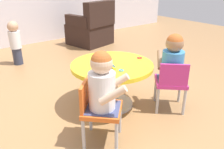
{
  "coord_description": "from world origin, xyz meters",
  "views": [
    {
      "loc": [
        -1.36,
        -1.73,
        1.29
      ],
      "look_at": [
        0.0,
        0.0,
        0.35
      ],
      "focal_mm": 37.46,
      "sensor_mm": 36.0,
      "label": 1
    }
  ],
  "objects_px": {
    "armchair_dark": "(91,29)",
    "seated_child_right": "(173,60)",
    "child_chair_right": "(171,82)",
    "rolling_pin": "(110,65)",
    "toddler_standing": "(15,42)",
    "craft_scissors": "(96,63)",
    "craft_table": "(112,75)",
    "child_chair_left": "(98,109)",
    "seated_child_left": "(102,83)"
  },
  "relations": [
    {
      "from": "toddler_standing",
      "to": "rolling_pin",
      "type": "relative_size",
      "value": 2.93
    },
    {
      "from": "armchair_dark",
      "to": "toddler_standing",
      "type": "height_order",
      "value": "armchair_dark"
    },
    {
      "from": "child_chair_right",
      "to": "craft_scissors",
      "type": "xyz_separation_m",
      "value": [
        -0.53,
        0.53,
        0.17
      ]
    },
    {
      "from": "seated_child_right",
      "to": "armchair_dark",
      "type": "relative_size",
      "value": 0.6
    },
    {
      "from": "craft_table",
      "to": "craft_scissors",
      "type": "xyz_separation_m",
      "value": [
        -0.12,
        0.1,
        0.12
      ]
    },
    {
      "from": "armchair_dark",
      "to": "craft_scissors",
      "type": "relative_size",
      "value": 6.05
    },
    {
      "from": "armchair_dark",
      "to": "rolling_pin",
      "type": "height_order",
      "value": "armchair_dark"
    },
    {
      "from": "child_chair_right",
      "to": "toddler_standing",
      "type": "height_order",
      "value": "toddler_standing"
    },
    {
      "from": "rolling_pin",
      "to": "craft_scissors",
      "type": "distance_m",
      "value": 0.18
    },
    {
      "from": "craft_scissors",
      "to": "craft_table",
      "type": "bearing_deg",
      "value": -39.4
    },
    {
      "from": "seated_child_left",
      "to": "seated_child_right",
      "type": "bearing_deg",
      "value": 1.11
    },
    {
      "from": "seated_child_left",
      "to": "seated_child_right",
      "type": "relative_size",
      "value": 1.0
    },
    {
      "from": "seated_child_right",
      "to": "child_chair_left",
      "type": "bearing_deg",
      "value": 179.24
    },
    {
      "from": "seated_child_right",
      "to": "toddler_standing",
      "type": "bearing_deg",
      "value": 109.7
    },
    {
      "from": "child_chair_left",
      "to": "seated_child_right",
      "type": "relative_size",
      "value": 1.05
    },
    {
      "from": "child_chair_left",
      "to": "seated_child_left",
      "type": "bearing_deg",
      "value": -45.58
    },
    {
      "from": "seated_child_right",
      "to": "craft_scissors",
      "type": "height_order",
      "value": "seated_child_right"
    },
    {
      "from": "rolling_pin",
      "to": "seated_child_right",
      "type": "bearing_deg",
      "value": -32.31
    },
    {
      "from": "toddler_standing",
      "to": "seated_child_left",
      "type": "bearing_deg",
      "value": -90.92
    },
    {
      "from": "child_chair_left",
      "to": "toddler_standing",
      "type": "bearing_deg",
      "value": 88.37
    },
    {
      "from": "child_chair_left",
      "to": "toddler_standing",
      "type": "relative_size",
      "value": 0.8
    },
    {
      "from": "child_chair_right",
      "to": "seated_child_right",
      "type": "bearing_deg",
      "value": 46.8
    },
    {
      "from": "armchair_dark",
      "to": "seated_child_right",
      "type": "bearing_deg",
      "value": -105.82
    },
    {
      "from": "child_chair_right",
      "to": "rolling_pin",
      "type": "xyz_separation_m",
      "value": [
        -0.5,
        0.36,
        0.19
      ]
    },
    {
      "from": "seated_child_left",
      "to": "armchair_dark",
      "type": "relative_size",
      "value": 0.6
    },
    {
      "from": "seated_child_right",
      "to": "toddler_standing",
      "type": "height_order",
      "value": "seated_child_right"
    },
    {
      "from": "toddler_standing",
      "to": "child_chair_right",
      "type": "bearing_deg",
      "value": -71.13
    },
    {
      "from": "craft_table",
      "to": "seated_child_left",
      "type": "distance_m",
      "value": 0.62
    },
    {
      "from": "child_chair_left",
      "to": "rolling_pin",
      "type": "distance_m",
      "value": 0.52
    },
    {
      "from": "craft_scissors",
      "to": "child_chair_right",
      "type": "bearing_deg",
      "value": -45.05
    },
    {
      "from": "seated_child_right",
      "to": "child_chair_right",
      "type": "bearing_deg",
      "value": -133.2
    },
    {
      "from": "craft_table",
      "to": "child_chair_left",
      "type": "xyz_separation_m",
      "value": [
        -0.45,
        -0.39,
        -0.04
      ]
    },
    {
      "from": "rolling_pin",
      "to": "toddler_standing",
      "type": "bearing_deg",
      "value": 98.62
    },
    {
      "from": "craft_table",
      "to": "toddler_standing",
      "type": "distance_m",
      "value": 1.93
    },
    {
      "from": "craft_table",
      "to": "toddler_standing",
      "type": "height_order",
      "value": "toddler_standing"
    },
    {
      "from": "craft_table",
      "to": "armchair_dark",
      "type": "height_order",
      "value": "armchair_dark"
    },
    {
      "from": "child_chair_left",
      "to": "toddler_standing",
      "type": "height_order",
      "value": "toddler_standing"
    },
    {
      "from": "craft_scissors",
      "to": "seated_child_right",
      "type": "bearing_deg",
      "value": -42.01
    },
    {
      "from": "seated_child_right",
      "to": "toddler_standing",
      "type": "distance_m",
      "value": 2.45
    },
    {
      "from": "craft_table",
      "to": "armchair_dark",
      "type": "relative_size",
      "value": 0.98
    },
    {
      "from": "craft_scissors",
      "to": "child_chair_left",
      "type": "bearing_deg",
      "value": -123.77
    },
    {
      "from": "toddler_standing",
      "to": "craft_scissors",
      "type": "xyz_separation_m",
      "value": [
        0.26,
        -1.79,
        0.11
      ]
    },
    {
      "from": "seated_child_left",
      "to": "toddler_standing",
      "type": "xyz_separation_m",
      "value": [
        0.04,
        2.31,
        -0.17
      ]
    },
    {
      "from": "child_chair_left",
      "to": "seated_child_right",
      "type": "height_order",
      "value": "seated_child_right"
    },
    {
      "from": "armchair_dark",
      "to": "child_chair_left",
      "type": "bearing_deg",
      "value": -122.38
    },
    {
      "from": "craft_table",
      "to": "child_chair_left",
      "type": "distance_m",
      "value": 0.6
    },
    {
      "from": "child_chair_right",
      "to": "rolling_pin",
      "type": "relative_size",
      "value": 2.34
    },
    {
      "from": "seated_child_right",
      "to": "rolling_pin",
      "type": "bearing_deg",
      "value": 147.69
    },
    {
      "from": "armchair_dark",
      "to": "craft_scissors",
      "type": "height_order",
      "value": "armchair_dark"
    },
    {
      "from": "seated_child_right",
      "to": "craft_table",
      "type": "bearing_deg",
      "value": 137.3
    }
  ]
}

